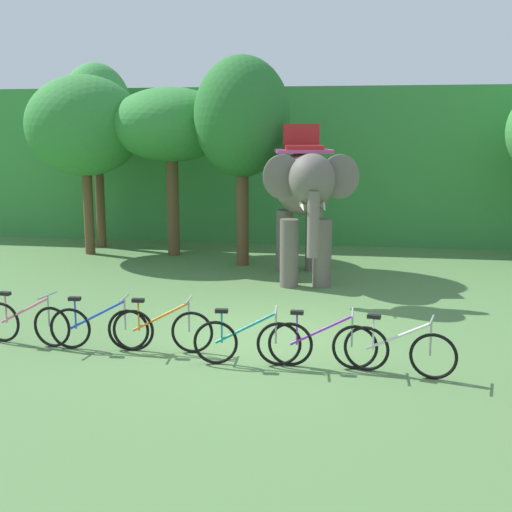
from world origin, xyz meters
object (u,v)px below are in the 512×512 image
(tree_center_left, at_px, (171,126))
(bike_white, at_px, (399,350))
(bike_teal, at_px, (247,341))
(bike_blue, at_px, (99,327))
(tree_center, at_px, (242,118))
(bike_pink, at_px, (26,323))
(tree_far_right, at_px, (84,126))
(tree_right, at_px, (96,112))
(elephant, at_px, (304,191))
(bike_orange, at_px, (162,329))
(bike_purple, at_px, (322,344))

(tree_center_left, bearing_deg, bike_white, -55.43)
(tree_center_left, bearing_deg, bike_teal, -66.89)
(bike_blue, bearing_deg, tree_center, 81.51)
(tree_center, relative_size, bike_blue, 3.25)
(tree_center_left, xyz_separation_m, bike_pink, (-0.18, -8.38, -3.36))
(tree_far_right, xyz_separation_m, bike_blue, (3.67, -8.23, -3.34))
(tree_center_left, relative_size, tree_center, 0.87)
(tree_right, height_order, elephant, tree_right)
(bike_blue, bearing_deg, bike_orange, 3.20)
(tree_center_left, xyz_separation_m, tree_center, (2.26, -1.08, 0.19))
(tree_right, bearing_deg, bike_white, -48.37)
(bike_orange, bearing_deg, bike_purple, -6.83)
(tree_far_right, distance_m, bike_white, 12.62)
(tree_right, height_order, tree_far_right, tree_right)
(elephant, height_order, bike_orange, elephant)
(tree_center, xyz_separation_m, bike_blue, (-1.10, -7.36, -3.55))
(bike_blue, xyz_separation_m, bike_orange, (1.08, 0.06, 0.00))
(elephant, xyz_separation_m, bike_pink, (-4.25, -5.61, -1.82))
(tree_right, xyz_separation_m, bike_orange, (4.87, -9.35, -3.77))
(tree_center_left, bearing_deg, elephant, -34.33)
(tree_right, height_order, bike_pink, tree_right)
(elephant, bearing_deg, bike_teal, -93.12)
(tree_center_left, distance_m, bike_purple, 10.54)
(bike_teal, bearing_deg, bike_purple, 3.38)
(elephant, relative_size, bike_blue, 2.48)
(bike_teal, relative_size, bike_white, 1.01)
(tree_far_right, xyz_separation_m, tree_center, (4.77, -0.88, 0.21))
(tree_far_right, relative_size, tree_center_left, 1.07)
(elephant, xyz_separation_m, bike_teal, (-0.33, -5.99, -1.82))
(tree_center_left, height_order, tree_center, tree_center)
(tree_center, distance_m, bike_teal, 8.59)
(elephant, relative_size, bike_teal, 2.48)
(tree_far_right, bearing_deg, elephant, -21.34)
(bike_white, bearing_deg, tree_right, 131.63)
(tree_right, distance_m, tree_center_left, 2.83)
(tree_center, distance_m, bike_pink, 8.47)
(bike_orange, relative_size, bike_purple, 1.00)
(tree_far_right, height_order, bike_pink, tree_far_right)
(tree_center, bearing_deg, tree_far_right, 169.57)
(tree_far_right, relative_size, bike_teal, 3.03)
(bike_purple, bearing_deg, bike_pink, 176.44)
(bike_blue, relative_size, bike_white, 1.01)
(bike_orange, bearing_deg, bike_pink, -179.94)
(bike_pink, relative_size, bike_teal, 1.00)
(bike_pink, height_order, bike_blue, same)
(bike_white, bearing_deg, elephant, 108.41)
(bike_pink, bearing_deg, bike_teal, -5.63)
(elephant, bearing_deg, bike_white, -71.59)
(bike_blue, bearing_deg, bike_teal, -7.25)
(elephant, xyz_separation_m, bike_purple, (0.85, -5.92, -1.82))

